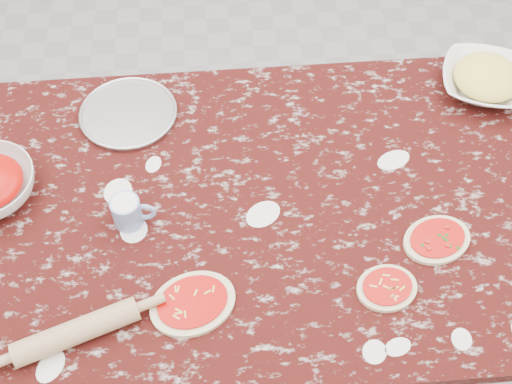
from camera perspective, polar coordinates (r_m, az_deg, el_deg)
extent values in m
plane|color=gray|center=(2.33, 0.00, -11.62)|extent=(4.00, 4.00, 0.00)
cube|color=black|center=(1.69, 0.00, -1.39)|extent=(1.60, 1.00, 0.04)
cube|color=tan|center=(1.74, 0.00, -2.51)|extent=(1.50, 0.90, 0.08)
cylinder|color=tan|center=(2.33, -18.83, 0.71)|extent=(0.07, 0.07, 0.71)
cylinder|color=tan|center=(2.38, 16.67, 3.05)|extent=(0.07, 0.07, 0.71)
cylinder|color=#B2B2B7|center=(1.90, -11.09, 6.73)|extent=(0.35, 0.35, 0.01)
imported|color=white|center=(2.03, 19.42, 9.10)|extent=(0.32, 0.32, 0.06)
cylinder|color=#768FC4|center=(1.64, -11.23, -1.75)|extent=(0.07, 0.07, 0.09)
torus|color=#768FC4|center=(1.63, -9.75, -1.73)|extent=(0.06, 0.02, 0.06)
cylinder|color=silver|center=(1.62, -11.40, -1.16)|extent=(0.06, 0.06, 0.01)
ellipsoid|color=beige|center=(1.53, -5.55, -9.69)|extent=(0.24, 0.22, 0.01)
ellipsoid|color=red|center=(1.53, -5.57, -9.55)|extent=(0.20, 0.18, 0.00)
ellipsoid|color=beige|center=(1.57, 11.36, -8.25)|extent=(0.17, 0.15, 0.01)
ellipsoid|color=red|center=(1.57, 11.41, -8.10)|extent=(0.14, 0.12, 0.00)
ellipsoid|color=beige|center=(1.67, 15.52, -4.06)|extent=(0.21, 0.18, 0.01)
ellipsoid|color=red|center=(1.66, 15.58, -3.90)|extent=(0.17, 0.15, 0.00)
cylinder|color=tan|center=(1.52, -15.43, -11.69)|extent=(0.28, 0.15, 0.06)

